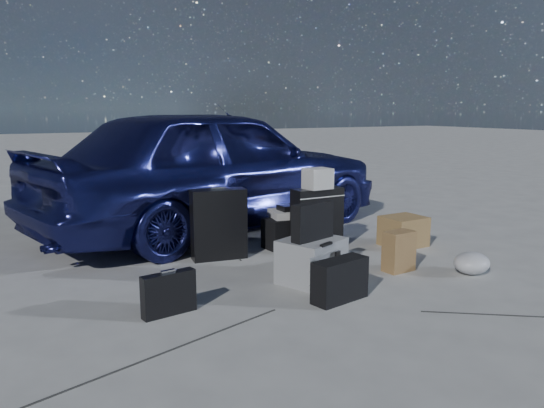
{
  "coord_description": "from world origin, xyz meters",
  "views": [
    {
      "loc": [
        -2.36,
        -3.4,
        1.42
      ],
      "look_at": [
        -0.11,
        0.85,
        0.55
      ],
      "focal_mm": 35.0,
      "sensor_mm": 36.0,
      "label": 1
    }
  ],
  "objects_px": {
    "suitcase_right": "(317,219)",
    "cardboard_box": "(403,231)",
    "car": "(215,168)",
    "green_bottle": "(351,271)",
    "duffel_bag": "(293,232)",
    "pelican_case": "(311,260)",
    "suitcase_left": "(219,224)",
    "briefcase": "(169,294)"
  },
  "relations": [
    {
      "from": "green_bottle",
      "to": "cardboard_box",
      "type": "bearing_deg",
      "value": 33.46
    },
    {
      "from": "car",
      "to": "duffel_bag",
      "type": "xyz_separation_m",
      "value": [
        0.42,
        -1.08,
        -0.58
      ]
    },
    {
      "from": "car",
      "to": "pelican_case",
      "type": "relative_size",
      "value": 8.66
    },
    {
      "from": "cardboard_box",
      "to": "green_bottle",
      "type": "relative_size",
      "value": 1.42
    },
    {
      "from": "car",
      "to": "cardboard_box",
      "type": "relative_size",
      "value": 10.41
    },
    {
      "from": "briefcase",
      "to": "green_bottle",
      "type": "distance_m",
      "value": 1.45
    },
    {
      "from": "duffel_bag",
      "to": "cardboard_box",
      "type": "xyz_separation_m",
      "value": [
        1.04,
        -0.53,
        0.0
      ]
    },
    {
      "from": "suitcase_right",
      "to": "duffel_bag",
      "type": "xyz_separation_m",
      "value": [
        -0.14,
        0.25,
        -0.16
      ]
    },
    {
      "from": "duffel_bag",
      "to": "green_bottle",
      "type": "relative_size",
      "value": 2.13
    },
    {
      "from": "briefcase",
      "to": "duffel_bag",
      "type": "height_order",
      "value": "duffel_bag"
    },
    {
      "from": "pelican_case",
      "to": "green_bottle",
      "type": "bearing_deg",
      "value": -83.36
    },
    {
      "from": "duffel_bag",
      "to": "cardboard_box",
      "type": "bearing_deg",
      "value": -33.06
    },
    {
      "from": "duffel_bag",
      "to": "green_bottle",
      "type": "height_order",
      "value": "duffel_bag"
    },
    {
      "from": "pelican_case",
      "to": "cardboard_box",
      "type": "distance_m",
      "value": 1.57
    },
    {
      "from": "green_bottle",
      "to": "suitcase_right",
      "type": "bearing_deg",
      "value": 70.53
    },
    {
      "from": "briefcase",
      "to": "cardboard_box",
      "type": "distance_m",
      "value": 2.83
    },
    {
      "from": "pelican_case",
      "to": "briefcase",
      "type": "height_order",
      "value": "pelican_case"
    },
    {
      "from": "car",
      "to": "pelican_case",
      "type": "xyz_separation_m",
      "value": [
        -0.02,
        -2.15,
        -0.55
      ]
    },
    {
      "from": "car",
      "to": "briefcase",
      "type": "xyz_separation_m",
      "value": [
        -1.28,
        -2.3,
        -0.58
      ]
    },
    {
      "from": "pelican_case",
      "to": "suitcase_left",
      "type": "xyz_separation_m",
      "value": [
        -0.42,
        0.99,
        0.16
      ]
    },
    {
      "from": "cardboard_box",
      "to": "suitcase_right",
      "type": "bearing_deg",
      "value": 162.87
    },
    {
      "from": "pelican_case",
      "to": "green_bottle",
      "type": "xyz_separation_m",
      "value": [
        0.18,
        -0.31,
        -0.04
      ]
    },
    {
      "from": "car",
      "to": "cardboard_box",
      "type": "height_order",
      "value": "car"
    },
    {
      "from": "pelican_case",
      "to": "suitcase_left",
      "type": "distance_m",
      "value": 1.09
    },
    {
      "from": "pelican_case",
      "to": "briefcase",
      "type": "bearing_deg",
      "value": 163.93
    },
    {
      "from": "car",
      "to": "suitcase_right",
      "type": "bearing_deg",
      "value": -171.48
    },
    {
      "from": "car",
      "to": "pelican_case",
      "type": "bearing_deg",
      "value": 165.21
    },
    {
      "from": "briefcase",
      "to": "cardboard_box",
      "type": "xyz_separation_m",
      "value": [
        2.74,
        0.69,
        0.0
      ]
    },
    {
      "from": "pelican_case",
      "to": "suitcase_left",
      "type": "relative_size",
      "value": 0.74
    },
    {
      "from": "pelican_case",
      "to": "suitcase_left",
      "type": "height_order",
      "value": "suitcase_left"
    },
    {
      "from": "suitcase_left",
      "to": "cardboard_box",
      "type": "height_order",
      "value": "suitcase_left"
    },
    {
      "from": "suitcase_right",
      "to": "cardboard_box",
      "type": "xyz_separation_m",
      "value": [
        0.9,
        -0.28,
        -0.16
      ]
    },
    {
      "from": "suitcase_left",
      "to": "cardboard_box",
      "type": "xyz_separation_m",
      "value": [
        1.89,
        -0.45,
        -0.18
      ]
    },
    {
      "from": "car",
      "to": "suitcase_right",
      "type": "xyz_separation_m",
      "value": [
        0.56,
        -1.33,
        -0.42
      ]
    },
    {
      "from": "suitcase_left",
      "to": "green_bottle",
      "type": "distance_m",
      "value": 1.45
    },
    {
      "from": "suitcase_right",
      "to": "cardboard_box",
      "type": "bearing_deg",
      "value": -18.94
    },
    {
      "from": "cardboard_box",
      "to": "car",
      "type": "bearing_deg",
      "value": 132.22
    },
    {
      "from": "duffel_bag",
      "to": "green_bottle",
      "type": "bearing_deg",
      "value": -106.85
    },
    {
      "from": "car",
      "to": "cardboard_box",
      "type": "xyz_separation_m",
      "value": [
        1.46,
        -1.61,
        -0.58
      ]
    },
    {
      "from": "car",
      "to": "duffel_bag",
      "type": "relative_size",
      "value": 6.94
    },
    {
      "from": "briefcase",
      "to": "cardboard_box",
      "type": "relative_size",
      "value": 0.94
    },
    {
      "from": "briefcase",
      "to": "suitcase_left",
      "type": "xyz_separation_m",
      "value": [
        0.84,
        1.14,
        0.18
      ]
    }
  ]
}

